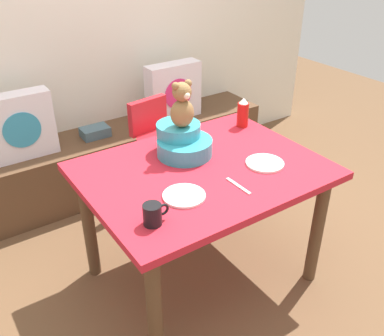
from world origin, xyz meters
TOP-DOWN VIEW (x-y plane):
  - ground_plane at (0.00, 0.00)m, footprint 8.00×8.00m
  - back_wall at (0.00, 1.49)m, footprint 4.40×0.10m
  - window_bench at (0.00, 1.22)m, footprint 2.60×0.44m
  - pillow_floral_left at (-0.62, 1.20)m, footprint 0.44×0.15m
  - pillow_floral_right at (0.56, 1.20)m, footprint 0.44×0.15m
  - book_stack at (-0.11, 1.22)m, footprint 0.20×0.14m
  - dining_table at (0.00, 0.00)m, footprint 1.22×0.93m
  - highchair at (0.19, 0.78)m, footprint 0.36×0.48m
  - infant_seat_teal at (0.00, 0.19)m, footprint 0.30×0.33m
  - teddy_bear at (0.00, 0.19)m, footprint 0.13×0.12m
  - ketchup_bottle at (0.50, 0.29)m, footprint 0.07×0.07m
  - coffee_mug at (-0.44, -0.27)m, footprint 0.12×0.08m
  - dinner_plate_near at (-0.23, -0.17)m, footprint 0.20×0.20m
  - dinner_plate_far at (0.29, -0.15)m, footprint 0.20×0.20m
  - table_fork at (0.04, -0.24)m, footprint 0.02×0.17m

SIDE VIEW (x-z plane):
  - ground_plane at x=0.00m, z-range 0.00..0.00m
  - window_bench at x=0.00m, z-range 0.00..0.46m
  - book_stack at x=-0.11m, z-range 0.46..0.53m
  - highchair at x=0.19m, z-range 0.13..0.92m
  - dining_table at x=0.00m, z-range 0.26..1.00m
  - pillow_floral_left at x=-0.62m, z-range 0.46..0.90m
  - pillow_floral_right at x=0.56m, z-range 0.46..0.90m
  - table_fork at x=0.04m, z-range 0.74..0.75m
  - dinner_plate_near at x=-0.23m, z-range 0.74..0.75m
  - dinner_plate_far at x=0.29m, z-range 0.74..0.75m
  - coffee_mug at x=-0.44m, z-range 0.74..0.84m
  - infant_seat_teal at x=0.00m, z-range 0.73..0.89m
  - ketchup_bottle at x=0.50m, z-range 0.73..0.92m
  - teddy_bear at x=0.00m, z-range 0.89..1.14m
  - back_wall at x=0.00m, z-range 0.00..2.60m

